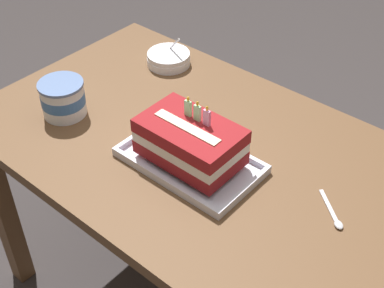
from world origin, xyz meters
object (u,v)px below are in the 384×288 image
serving_spoon_near_tray (335,217)px  ice_cream_tub (63,98)px  foil_tray (190,162)px  bowl_stack (169,59)px  birthday_cake (190,141)px

serving_spoon_near_tray → ice_cream_tub: bearing=-169.9°
ice_cream_tub → foil_tray: bearing=9.3°
foil_tray → serving_spoon_near_tray: 0.39m
bowl_stack → serving_spoon_near_tray: size_ratio=1.29×
serving_spoon_near_tray → bowl_stack: bearing=161.4°
bowl_stack → ice_cream_tub: same height
foil_tray → serving_spoon_near_tray: bearing=11.0°
bowl_stack → serving_spoon_near_tray: bowl_stack is taller
foil_tray → birthday_cake: bearing=90.0°
bowl_stack → ice_cream_tub: size_ratio=1.10×
birthday_cake → bowl_stack: 0.50m
birthday_cake → serving_spoon_near_tray: bearing=11.0°
foil_tray → bowl_stack: size_ratio=2.52×
birthday_cake → bowl_stack: birthday_cake is taller
foil_tray → serving_spoon_near_tray: size_ratio=3.26×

